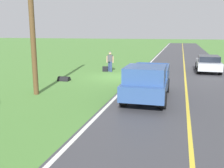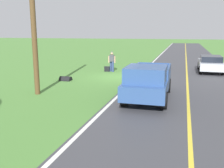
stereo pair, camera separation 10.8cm
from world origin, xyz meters
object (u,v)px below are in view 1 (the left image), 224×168
(hitchhiker_walking, at_px, (110,60))
(pickup_truck_passing, at_px, (147,81))
(suitcase_carried, at_px, (105,69))
(utility_pole_roadside, at_px, (31,11))
(sedan_near_oncoming, at_px, (208,63))

(hitchhiker_walking, relative_size, pickup_truck_passing, 0.32)
(suitcase_carried, relative_size, utility_pole_roadside, 0.05)
(sedan_near_oncoming, bearing_deg, suitcase_carried, 13.61)
(utility_pole_roadside, bearing_deg, sedan_near_oncoming, -132.51)
(hitchhiker_walking, bearing_deg, sedan_near_oncoming, -166.46)
(sedan_near_oncoming, bearing_deg, utility_pole_roadside, 47.49)
(suitcase_carried, bearing_deg, utility_pole_roadside, -13.24)
(hitchhiker_walking, xyz_separation_m, utility_pole_roadside, (1.80, 8.92, 3.46))
(hitchhiker_walking, height_order, pickup_truck_passing, pickup_truck_passing)
(hitchhiker_walking, relative_size, utility_pole_roadside, 0.20)
(pickup_truck_passing, relative_size, utility_pole_roadside, 0.61)
(hitchhiker_walking, relative_size, suitcase_carried, 3.80)
(hitchhiker_walking, distance_m, sedan_near_oncoming, 8.41)
(suitcase_carried, bearing_deg, sedan_near_oncoming, 99.35)
(pickup_truck_passing, xyz_separation_m, sedan_near_oncoming, (-3.91, -10.39, -0.21))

